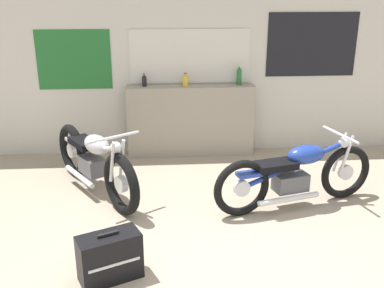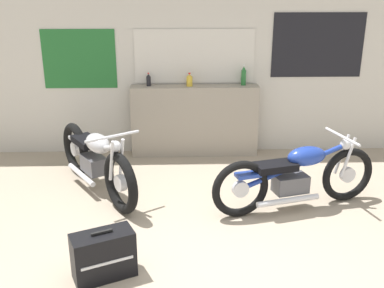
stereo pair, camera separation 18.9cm
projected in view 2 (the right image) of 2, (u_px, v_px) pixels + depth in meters
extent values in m
plane|color=gray|center=(218.00, 283.00, 3.89)|extent=(24.00, 24.00, 0.00)
cube|color=beige|center=(200.00, 59.00, 6.54)|extent=(10.00, 0.06, 2.80)
cube|color=silver|center=(194.00, 56.00, 6.48)|extent=(1.68, 0.01, 0.71)
cube|color=beige|center=(194.00, 56.00, 6.48)|extent=(1.74, 0.01, 0.77)
cube|color=black|center=(318.00, 45.00, 6.49)|extent=(1.33, 0.01, 0.92)
cube|color=#23662D|center=(79.00, 59.00, 6.45)|extent=(1.05, 0.01, 0.84)
cube|color=gray|center=(195.00, 121.00, 6.66)|extent=(1.86, 0.28, 1.05)
cylinder|color=black|center=(149.00, 81.00, 6.48)|extent=(0.07, 0.07, 0.14)
cone|color=black|center=(148.00, 75.00, 6.45)|extent=(0.06, 0.06, 0.04)
cylinder|color=red|center=(148.00, 73.00, 6.44)|extent=(0.03, 0.03, 0.02)
cylinder|color=gold|center=(189.00, 81.00, 6.46)|extent=(0.09, 0.09, 0.14)
cone|color=gold|center=(189.00, 75.00, 6.43)|extent=(0.07, 0.07, 0.04)
cylinder|color=red|center=(189.00, 73.00, 6.42)|extent=(0.04, 0.04, 0.02)
cylinder|color=#23662D|center=(244.00, 78.00, 6.52)|extent=(0.07, 0.07, 0.22)
cone|color=#23662D|center=(244.00, 68.00, 6.47)|extent=(0.06, 0.06, 0.06)
cylinder|color=silver|center=(244.00, 65.00, 6.46)|extent=(0.03, 0.03, 0.02)
torus|color=black|center=(347.00, 175.00, 5.26)|extent=(0.66, 0.26, 0.66)
cylinder|color=silver|center=(347.00, 175.00, 5.26)|extent=(0.19, 0.11, 0.18)
torus|color=black|center=(240.00, 189.00, 4.89)|extent=(0.66, 0.26, 0.66)
cylinder|color=silver|center=(240.00, 189.00, 4.89)|extent=(0.19, 0.11, 0.18)
cube|color=#4C4C51|center=(290.00, 184.00, 5.07)|extent=(0.42, 0.31, 0.20)
cylinder|color=navy|center=(292.00, 167.00, 5.00)|extent=(1.21, 0.38, 0.42)
ellipsoid|color=navy|center=(307.00, 156.00, 5.01)|extent=(0.51, 0.35, 0.22)
cube|color=black|center=(275.00, 166.00, 4.93)|extent=(0.51, 0.35, 0.08)
cube|color=navy|center=(248.00, 175.00, 4.86)|extent=(0.30, 0.21, 0.04)
cylinder|color=silver|center=(342.00, 154.00, 5.22)|extent=(0.17, 0.08, 0.48)
cylinder|color=silver|center=(348.00, 158.00, 5.11)|extent=(0.17, 0.08, 0.48)
cylinder|color=silver|center=(342.00, 136.00, 5.06)|extent=(0.20, 0.63, 0.03)
sphere|color=silver|center=(346.00, 144.00, 5.11)|extent=(0.13, 0.13, 0.13)
cylinder|color=silver|center=(288.00, 201.00, 4.96)|extent=(0.74, 0.26, 0.06)
torus|color=black|center=(120.00, 183.00, 4.99)|extent=(0.48, 0.65, 0.71)
cylinder|color=silver|center=(120.00, 183.00, 4.99)|extent=(0.17, 0.20, 0.19)
torus|color=black|center=(76.00, 149.00, 6.01)|extent=(0.48, 0.65, 0.71)
cylinder|color=silver|center=(76.00, 149.00, 6.01)|extent=(0.17, 0.20, 0.19)
cube|color=#4C4C51|center=(94.00, 164.00, 5.56)|extent=(0.39, 0.43, 0.21)
cylinder|color=#B2B2B7|center=(93.00, 148.00, 5.49)|extent=(0.71, 1.05, 0.43)
ellipsoid|color=#B2B2B7|center=(98.00, 143.00, 5.31)|extent=(0.45, 0.51, 0.22)
cube|color=black|center=(86.00, 141.00, 5.63)|extent=(0.45, 0.51, 0.08)
cube|color=#B2B2B7|center=(77.00, 139.00, 5.89)|extent=(0.26, 0.30, 0.04)
cylinder|color=silver|center=(121.00, 159.00, 4.98)|extent=(0.12, 0.16, 0.50)
cylinder|color=silver|center=(112.00, 161.00, 4.92)|extent=(0.12, 0.16, 0.50)
cylinder|color=silver|center=(113.00, 136.00, 4.92)|extent=(0.55, 0.38, 0.03)
sphere|color=silver|center=(115.00, 146.00, 4.90)|extent=(0.13, 0.13, 0.13)
cylinder|color=silver|center=(81.00, 175.00, 5.60)|extent=(0.46, 0.65, 0.06)
cube|color=black|center=(103.00, 255.00, 3.90)|extent=(0.59, 0.45, 0.43)
cube|color=silver|center=(108.00, 263.00, 3.79)|extent=(0.42, 0.19, 0.02)
cube|color=black|center=(102.00, 232.00, 3.83)|extent=(0.18, 0.10, 0.02)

